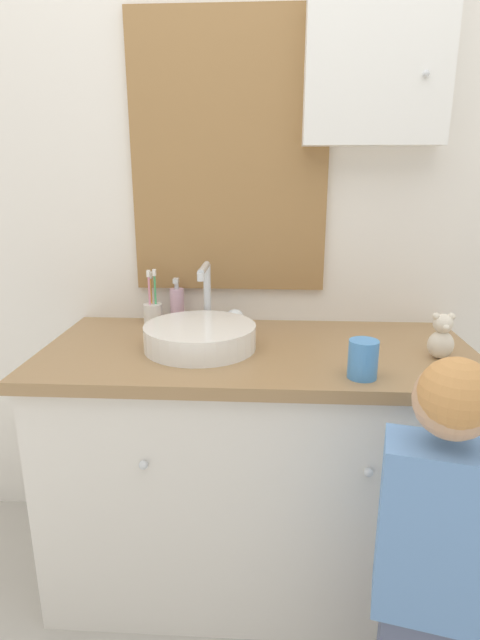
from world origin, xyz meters
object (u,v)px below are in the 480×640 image
at_px(toothbrush_holder, 153,312).
at_px(teddy_bear, 441,337).
at_px(sink_basin, 201,334).
at_px(soap_dispenser, 177,305).
at_px(child_figure, 435,547).
at_px(drinking_cup, 363,359).

relative_size(toothbrush_holder, teddy_bear, 1.46).
xyz_separation_m(sink_basin, soap_dispenser, (-0.12, 0.25, 0.02)).
height_order(soap_dispenser, child_figure, child_figure).
xyz_separation_m(soap_dispenser, teddy_bear, (0.80, -0.30, -0.00)).
bearing_deg(teddy_bear, soap_dispenser, 159.29).
relative_size(toothbrush_holder, drinking_cup, 1.94).
bearing_deg(sink_basin, child_figure, -42.23).
xyz_separation_m(sink_basin, teddy_bear, (0.68, -0.05, 0.02)).
xyz_separation_m(soap_dispenser, child_figure, (0.67, -0.75, -0.32)).
relative_size(sink_basin, child_figure, 0.40).
distance_m(sink_basin, soap_dispenser, 0.27).
bearing_deg(toothbrush_holder, child_figure, -44.13).
bearing_deg(soap_dispenser, toothbrush_holder, -164.74).
relative_size(toothbrush_holder, soap_dispenser, 1.21).
height_order(toothbrush_holder, teddy_bear, toothbrush_holder).
xyz_separation_m(sink_basin, toothbrush_holder, (-0.20, 0.23, 0.01)).
xyz_separation_m(teddy_bear, drinking_cup, (-0.24, -0.15, -0.01)).
height_order(child_figure, drinking_cup, child_figure).
relative_size(sink_basin, soap_dispenser, 2.41).
bearing_deg(teddy_bear, drinking_cup, -147.44).
height_order(soap_dispenser, drinking_cup, soap_dispenser).
bearing_deg(drinking_cup, child_figure, -68.16).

